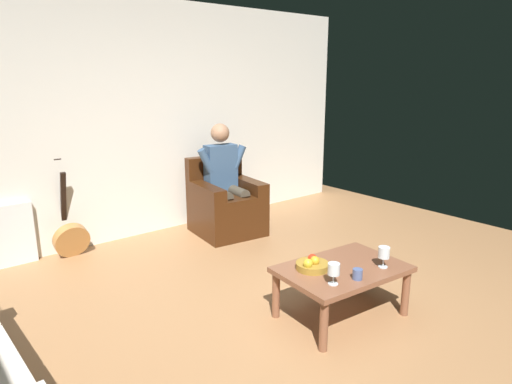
% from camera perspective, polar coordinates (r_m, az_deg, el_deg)
% --- Properties ---
extents(ground_plane, '(6.95, 6.95, 0.00)m').
position_cam_1_polar(ground_plane, '(3.43, 8.31, -17.59)').
color(ground_plane, '#A3734A').
extents(wall_back, '(6.19, 0.06, 2.64)m').
position_cam_1_polar(wall_back, '(5.29, -14.94, 8.64)').
color(wall_back, silver).
rests_on(wall_back, ground).
extents(armchair, '(0.79, 0.82, 0.88)m').
position_cam_1_polar(armchair, '(5.35, -3.85, -1.77)').
color(armchair, '#3C1E0C').
rests_on(armchair, ground).
extents(person_seated, '(0.63, 0.57, 1.28)m').
position_cam_1_polar(person_seated, '(5.26, -3.93, 2.07)').
color(person_seated, '#385475').
rests_on(person_seated, ground).
extents(coffee_table, '(1.00, 0.72, 0.41)m').
position_cam_1_polar(coffee_table, '(3.55, 10.80, -10.10)').
color(coffee_table, brown).
rests_on(coffee_table, ground).
extents(guitar, '(0.35, 0.34, 1.01)m').
position_cam_1_polar(guitar, '(5.03, -22.31, -5.14)').
color(guitar, '#B67A3F').
rests_on(guitar, ground).
extents(wine_glass_near, '(0.08, 0.08, 0.16)m').
position_cam_1_polar(wine_glass_near, '(3.21, 9.77, -9.70)').
color(wine_glass_near, silver).
rests_on(wine_glass_near, coffee_table).
extents(wine_glass_far, '(0.09, 0.09, 0.16)m').
position_cam_1_polar(wine_glass_far, '(3.56, 15.82, -7.48)').
color(wine_glass_far, silver).
rests_on(wine_glass_far, coffee_table).
extents(fruit_bowl, '(0.25, 0.25, 0.11)m').
position_cam_1_polar(fruit_bowl, '(3.44, 7.10, -9.07)').
color(fruit_bowl, olive).
rests_on(fruit_bowl, coffee_table).
extents(candle_jar, '(0.07, 0.07, 0.08)m').
position_cam_1_polar(candle_jar, '(3.34, 12.67, -10.07)').
color(candle_jar, '#4E6091').
rests_on(candle_jar, coffee_table).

